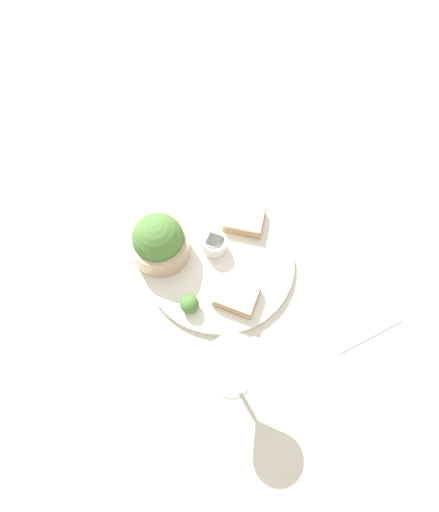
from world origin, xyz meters
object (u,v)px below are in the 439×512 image
at_px(sauce_ramekin, 214,244).
at_px(napkin, 350,304).
at_px(cheese_toast_near, 237,296).
at_px(wine_glass, 233,367).
at_px(cheese_toast_far, 244,220).
at_px(salad_bowl, 159,241).

bearing_deg(sauce_ramekin, napkin, 20.00).
bearing_deg(sauce_ramekin, cheese_toast_near, -24.53).
bearing_deg(wine_glass, sauce_ramekin, 140.61).
bearing_deg(cheese_toast_far, cheese_toast_near, -52.72).
bearing_deg(cheese_toast_near, cheese_toast_far, 127.28).
distance_m(wine_glass, napkin, 0.29).
relative_size(sauce_ramekin, cheese_toast_far, 0.47).
xyz_separation_m(wine_glass, napkin, (0.07, 0.26, -0.11)).
xyz_separation_m(salad_bowl, cheese_toast_near, (0.18, 0.03, -0.03)).
distance_m(sauce_ramekin, cheese_toast_near, 0.12).
distance_m(cheese_toast_near, napkin, 0.22).
relative_size(wine_glass, napkin, 0.84).
height_order(wine_glass, napkin, wine_glass).
bearing_deg(sauce_ramekin, wine_glass, -39.39).
xyz_separation_m(sauce_ramekin, cheese_toast_near, (0.10, -0.05, -0.01)).
height_order(sauce_ramekin, cheese_toast_near, sauce_ramekin).
bearing_deg(cheese_toast_far, salad_bowl, -115.06).
xyz_separation_m(sauce_ramekin, wine_glass, (0.20, -0.16, 0.08)).
bearing_deg(napkin, cheese_toast_near, -138.49).
bearing_deg(wine_glass, cheese_toast_far, 128.04).
xyz_separation_m(cheese_toast_far, napkin, (0.27, 0.01, -0.02)).
bearing_deg(napkin, wine_glass, -105.82).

